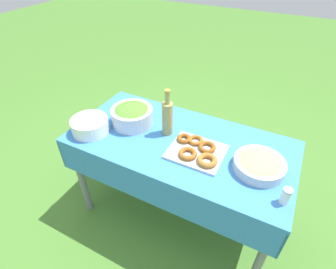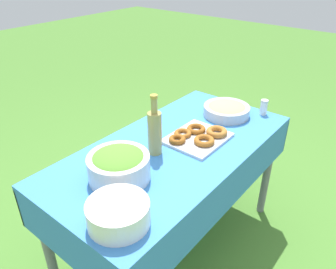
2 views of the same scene
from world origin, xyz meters
TOP-DOWN VIEW (x-y plane):
  - ground_plane at (0.00, 0.00)m, footprint 14.00×14.00m
  - picnic_table at (0.00, 0.00)m, footprint 1.43×0.71m
  - salad_bowl at (0.37, -0.02)m, footprint 0.28×0.28m
  - pasta_bowl at (-0.50, 0.03)m, footprint 0.29×0.29m
  - donut_platter at (-0.14, 0.06)m, footprint 0.34×0.28m
  - plate_stack at (0.57, 0.18)m, footprint 0.24×0.24m
  - olive_oil_bottle at (0.11, -0.04)m, footprint 0.07×0.07m
  - salt_shaker at (-0.66, 0.20)m, footprint 0.05×0.05m

SIDE VIEW (x-z plane):
  - ground_plane at x=0.00m, z-range 0.00..0.00m
  - picnic_table at x=0.00m, z-range 0.27..1.02m
  - donut_platter at x=-0.14m, z-range 0.75..0.80m
  - pasta_bowl at x=-0.50m, z-range 0.75..0.83m
  - plate_stack at x=0.57m, z-range 0.75..0.85m
  - salt_shaker at x=-0.66m, z-range 0.75..0.85m
  - salad_bowl at x=0.37m, z-range 0.76..0.89m
  - olive_oil_bottle at x=0.11m, z-range 0.72..1.04m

